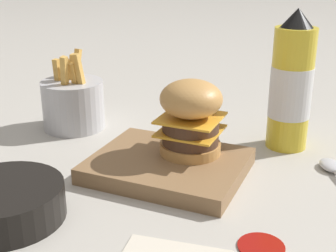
# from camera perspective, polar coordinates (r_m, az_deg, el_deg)

# --- Properties ---
(ground_plane) EXTENTS (6.00, 6.00, 0.00)m
(ground_plane) POSITION_cam_1_polar(r_m,az_deg,el_deg) (0.73, -2.66, -3.98)
(ground_plane) COLOR #B7B2A8
(serving_board) EXTENTS (0.22, 0.17, 0.02)m
(serving_board) POSITION_cam_1_polar(r_m,az_deg,el_deg) (0.68, -0.00, -4.85)
(serving_board) COLOR olive
(serving_board) RESTS_ON ground_plane
(burger) EXTENTS (0.09, 0.09, 0.11)m
(burger) POSITION_cam_1_polar(r_m,az_deg,el_deg) (0.67, 2.72, 1.10)
(burger) COLOR tan
(burger) RESTS_ON serving_board
(ketchup_bottle) EXTENTS (0.07, 0.07, 0.22)m
(ketchup_bottle) POSITION_cam_1_polar(r_m,az_deg,el_deg) (0.77, 14.77, 4.71)
(ketchup_bottle) COLOR yellow
(ketchup_bottle) RESTS_ON ground_plane
(fries_basket) EXTENTS (0.11, 0.11, 0.14)m
(fries_basket) POSITION_cam_1_polar(r_m,az_deg,el_deg) (0.86, -11.48, 2.72)
(fries_basket) COLOR #B7B7BC
(fries_basket) RESTS_ON ground_plane
(side_bowl) EXTENTS (0.14, 0.14, 0.04)m
(side_bowl) POSITION_cam_1_polar(r_m,az_deg,el_deg) (0.60, -19.32, -8.67)
(side_bowl) COLOR black
(side_bowl) RESTS_ON ground_plane
(spoon) EXTENTS (0.08, 0.14, 0.01)m
(spoon) POSITION_cam_1_polar(r_m,az_deg,el_deg) (0.72, 19.66, -5.10)
(spoon) COLOR silver
(spoon) RESTS_ON ground_plane
(ketchup_puddle) EXTENTS (0.05, 0.05, 0.00)m
(ketchup_puddle) POSITION_cam_1_polar(r_m,az_deg,el_deg) (0.54, 11.30, -14.12)
(ketchup_puddle) COLOR #9E140F
(ketchup_puddle) RESTS_ON ground_plane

